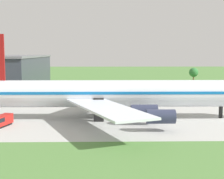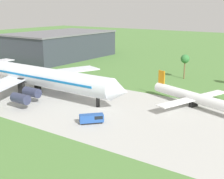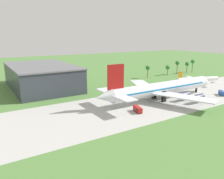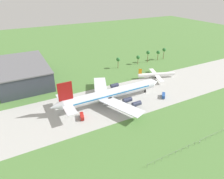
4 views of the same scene
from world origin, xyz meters
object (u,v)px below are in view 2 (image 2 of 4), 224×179
object	(u,v)px
regional_aircraft	(194,97)
baggage_tug	(92,118)
jet_airliner	(33,75)
terminal_building	(60,45)

from	to	relation	value
regional_aircraft	baggage_tug	world-z (taller)	regional_aircraft
jet_airliner	terminal_building	size ratio (longest dim) A/B	1.27
jet_airliner	regional_aircraft	world-z (taller)	jet_airliner
regional_aircraft	baggage_tug	bearing A→B (deg)	-119.79
jet_airliner	regional_aircraft	size ratio (longest dim) A/B	2.57
baggage_tug	terminal_building	bearing A→B (deg)	138.26
terminal_building	baggage_tug	bearing A→B (deg)	-41.74
baggage_tug	terminal_building	xyz separation A→B (m)	(-81.63, 72.82, 6.14)
jet_airliner	regional_aircraft	xyz separation A→B (m)	(51.61, 16.63, -3.24)
baggage_tug	regional_aircraft	bearing A→B (deg)	60.21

